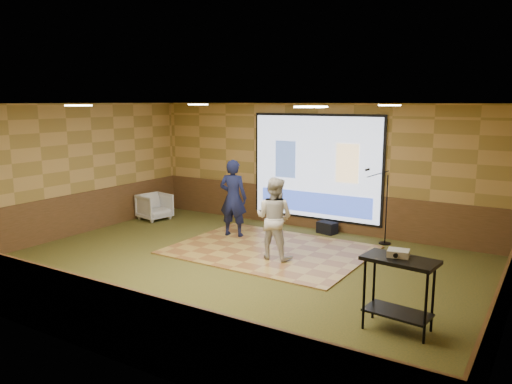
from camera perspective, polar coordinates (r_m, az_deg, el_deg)
The scene contains 19 objects.
ground at distance 9.32m, azimuth -2.43°, elevation -8.73°, with size 9.00×9.00×0.00m, color #313D1B.
room_shell at distance 8.86m, azimuth -2.54°, elevation 4.19°, with size 9.04×7.04×3.02m.
wainscot_back at distance 12.12m, azimuth 6.82°, elevation -1.97°, with size 9.00×0.04×0.95m, color #453017.
wainscot_front at distance 6.75m, azimuth -19.70°, elevation -12.63°, with size 9.00×0.04×0.95m, color #453017.
wainscot_left at distance 12.19m, azimuth -20.19°, elevation -2.47°, with size 0.04×7.00×0.95m, color #453017.
wainscot_right at distance 7.73m, azimuth 26.71°, elevation -10.19°, with size 0.04×7.00×0.95m, color #453017.
projector_screen at distance 11.91m, azimuth 6.83°, elevation 2.69°, with size 3.32×0.06×2.52m.
downlight_nw at distance 11.56m, azimuth -6.64°, elevation 9.91°, with size 0.32×0.32×0.02m, color beige.
downlight_ne at distance 9.49m, azimuth 15.03°, elevation 9.56°, with size 0.32×0.32×0.02m, color beige.
downlight_sw at distance 9.20m, azimuth -19.64°, elevation 9.30°, with size 0.32×0.32×0.02m, color beige.
downlight_se at distance 6.40m, azimuth 6.30°, elevation 9.65°, with size 0.32×0.32×0.02m, color beige.
dance_floor at distance 10.39m, azimuth 1.60°, elevation -6.62°, with size 3.87×2.95×0.03m, color #A5823C.
player_left at distance 11.23m, azimuth -2.63°, elevation -0.69°, with size 0.63×0.42×1.74m, color #13183C.
player_right at distance 9.62m, azimuth 2.08°, elevation -3.00°, with size 0.77×0.60×1.59m, color beige.
av_table at distance 6.96m, azimuth 16.04°, elevation -9.60°, with size 0.96×0.50×1.01m.
projector at distance 6.93m, azimuth 15.96°, elevation -6.73°, with size 0.28×0.23×0.09m, color silver.
mic_stand at distance 11.11m, azimuth 14.33°, elevation -3.26°, with size 0.64×0.26×1.63m.
banquet_chair at distance 13.26m, azimuth -11.51°, elevation -1.65°, with size 0.72×0.75×0.68m, color gray.
duffel_bag at distance 11.79m, azimuth 8.13°, elevation -4.06°, with size 0.43×0.29×0.27m, color black.
Camera 1 is at (4.96, -7.28, 3.04)m, focal length 35.00 mm.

